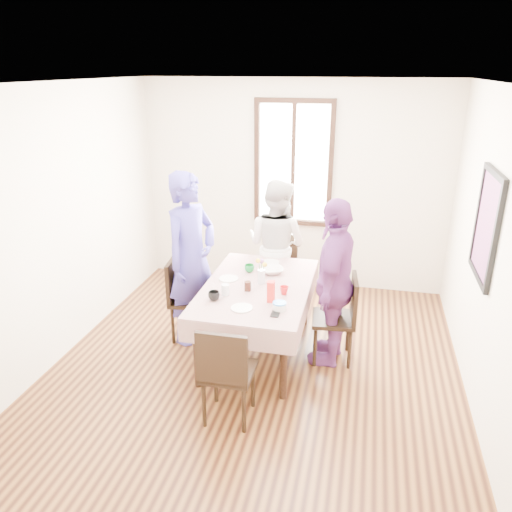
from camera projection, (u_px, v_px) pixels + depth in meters
name	position (u px, v px, depth m)	size (l,w,h in m)	color
ground	(254.00, 370.00, 4.94)	(4.50, 4.50, 0.00)	black
back_wall	(293.00, 186.00, 6.50)	(4.00, 4.00, 0.00)	#F0E0C6
right_wall	(493.00, 260.00, 4.04)	(4.50, 4.50, 0.00)	#F0E0C6
window_frame	(293.00, 164.00, 6.37)	(1.02, 0.06, 1.62)	black
window_pane	(293.00, 164.00, 6.38)	(0.90, 0.02, 1.50)	white
art_poster	(487.00, 226.00, 4.24)	(0.04, 0.76, 0.96)	red
dining_table	(257.00, 320.00, 5.13)	(0.93, 1.55, 0.75)	black
tablecloth	(257.00, 286.00, 4.99)	(1.05, 1.67, 0.01)	#530A0C
chair_left	(191.00, 299.00, 5.39)	(0.42, 0.42, 0.91)	black
chair_right	(333.00, 319.00, 4.98)	(0.42, 0.42, 0.91)	black
chair_far	(276.00, 273.00, 6.07)	(0.42, 0.42, 0.91)	black
chair_near	(229.00, 371.00, 4.13)	(0.42, 0.42, 0.91)	black
person_left	(190.00, 259.00, 5.22)	(0.68, 0.44, 1.86)	#423895
person_far	(277.00, 246.00, 5.92)	(0.79, 0.61, 1.62)	beige
person_right	(333.00, 282.00, 4.84)	(1.00, 0.42, 1.70)	#723377
mug_black	(214.00, 296.00, 4.67)	(0.11, 0.11, 0.09)	black
mug_flag	(284.00, 290.00, 4.79)	(0.09, 0.09, 0.08)	red
mug_green	(249.00, 268.00, 5.31)	(0.10, 0.10, 0.08)	#0C7226
serving_bowl	(272.00, 270.00, 5.28)	(0.24, 0.24, 0.06)	white
juice_carton	(271.00, 292.00, 4.61)	(0.07, 0.07, 0.20)	red
butter_tub	(279.00, 307.00, 4.48)	(0.13, 0.13, 0.06)	white
jam_jar	(248.00, 286.00, 4.86)	(0.07, 0.07, 0.09)	black
drinking_glass	(225.00, 290.00, 4.77)	(0.08, 0.08, 0.11)	silver
smartphone	(276.00, 313.00, 4.42)	(0.08, 0.15, 0.01)	black
flower_vase	(261.00, 277.00, 5.02)	(0.07, 0.07, 0.15)	silver
plate_left	(229.00, 279.00, 5.14)	(0.20, 0.20, 0.01)	white
plate_far	(270.00, 262.00, 5.56)	(0.20, 0.20, 0.01)	white
plate_near	(242.00, 308.00, 4.52)	(0.20, 0.20, 0.01)	white
butter_lid	(279.00, 303.00, 4.47)	(0.12, 0.12, 0.01)	blue
flower_bunch	(261.00, 265.00, 4.97)	(0.09, 0.09, 0.10)	yellow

